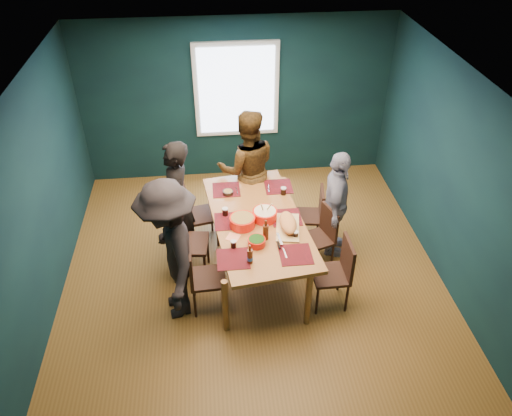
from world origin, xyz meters
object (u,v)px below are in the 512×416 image
(bowl_dumpling, at_px, (265,214))
(bowl_herbs, at_px, (257,242))
(chair_left_near, at_px, (200,273))
(person_right, at_px, (336,205))
(bowl_salad, at_px, (242,221))
(dining_table, at_px, (258,224))
(chair_right_far, at_px, (314,212))
(cutting_board, at_px, (288,224))
(person_far_left, at_px, (177,203))
(chair_right_mid, at_px, (322,233))
(person_near_left, at_px, (170,252))
(chair_left_far, at_px, (194,211))
(chair_left_mid, at_px, (182,238))
(person_back, at_px, (247,169))
(chair_right_near, at_px, (338,269))

(bowl_dumpling, height_order, bowl_herbs, bowl_dumpling)
(chair_left_near, height_order, bowl_dumpling, bowl_dumpling)
(person_right, xyz_separation_m, bowl_salad, (-1.29, -0.39, 0.12))
(dining_table, relative_size, bowl_herbs, 10.82)
(chair_right_far, distance_m, person_right, 0.45)
(person_right, bearing_deg, cutting_board, 138.68)
(person_far_left, distance_m, bowl_salad, 0.98)
(cutting_board, bearing_deg, chair_right_mid, 36.98)
(bowl_salad, distance_m, bowl_herbs, 0.41)
(dining_table, height_order, chair_right_far, chair_right_far)
(person_near_left, xyz_separation_m, bowl_dumpling, (1.17, 0.62, -0.02))
(chair_left_far, xyz_separation_m, person_near_left, (-0.25, -1.28, 0.37))
(chair_right_far, xyz_separation_m, bowl_salad, (-1.07, -0.65, 0.41))
(chair_left_mid, distance_m, bowl_herbs, 1.09)
(chair_left_mid, distance_m, chair_right_mid, 1.86)
(chair_left_mid, relative_size, bowl_herbs, 4.82)
(chair_right_far, bearing_deg, dining_table, -139.29)
(person_back, xyz_separation_m, bowl_salad, (-0.17, -1.24, 0.00))
(person_far_left, xyz_separation_m, person_back, (1.00, 0.72, 0.02))
(bowl_salad, relative_size, bowl_dumpling, 1.02)
(person_far_left, relative_size, bowl_herbs, 8.22)
(person_right, bearing_deg, person_far_left, 100.73)
(chair_left_near, height_order, person_near_left, person_near_left)
(bowl_dumpling, height_order, cutting_board, bowl_dumpling)
(person_near_left, bearing_deg, bowl_salad, 109.93)
(bowl_dumpling, relative_size, cutting_board, 0.44)
(person_back, bearing_deg, person_far_left, 34.19)
(chair_left_mid, bearing_deg, chair_right_mid, 7.23)
(chair_left_mid, bearing_deg, dining_table, 5.01)
(dining_table, xyz_separation_m, bowl_herbs, (-0.07, -0.49, 0.13))
(chair_right_mid, distance_m, bowl_salad, 1.16)
(dining_table, bearing_deg, chair_right_far, 24.97)
(chair_right_near, height_order, bowl_herbs, chair_right_near)
(chair_right_near, bearing_deg, person_right, 78.67)
(chair_right_far, distance_m, cutting_board, 1.00)
(chair_left_mid, height_order, bowl_salad, chair_left_mid)
(person_back, bearing_deg, chair_right_near, 115.55)
(chair_right_far, distance_m, bowl_herbs, 1.44)
(chair_left_near, bearing_deg, chair_right_near, -6.02)
(chair_right_mid, relative_size, bowl_herbs, 4.06)
(chair_right_mid, relative_size, chair_right_near, 0.92)
(cutting_board, bearing_deg, chair_left_far, 152.67)
(chair_right_mid, xyz_separation_m, person_far_left, (-1.90, 0.36, 0.38))
(bowl_salad, bearing_deg, person_right, 16.71)
(cutting_board, bearing_deg, bowl_dumpling, 148.39)
(chair_right_mid, height_order, cutting_board, cutting_board)
(dining_table, xyz_separation_m, chair_right_mid, (0.87, 0.05, -0.25))
(bowl_salad, bearing_deg, chair_left_near, -138.42)
(chair_left_far, distance_m, bowl_dumpling, 1.18)
(person_near_left, bearing_deg, chair_left_near, 82.51)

